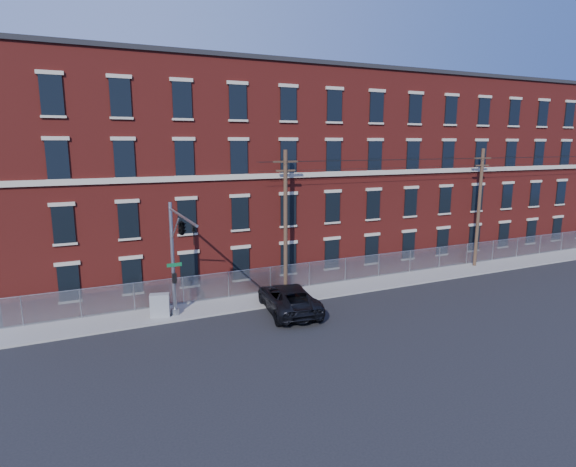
# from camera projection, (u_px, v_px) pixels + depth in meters

# --- Properties ---
(ground) EXTENTS (140.00, 140.00, 0.00)m
(ground) POSITION_uv_depth(u_px,v_px,m) (294.00, 326.00, 27.43)
(ground) COLOR black
(ground) RESTS_ON ground
(sidewalk) EXTENTS (65.00, 3.00, 0.12)m
(sidewalk) POSITION_uv_depth(u_px,v_px,m) (404.00, 279.00, 36.80)
(sidewalk) COLOR gray
(sidewalk) RESTS_ON ground
(mill_building) EXTENTS (55.30, 14.32, 16.30)m
(mill_building) POSITION_uv_depth(u_px,v_px,m) (347.00, 170.00, 43.24)
(mill_building) COLOR maroon
(mill_building) RESTS_ON ground
(chain_link_fence) EXTENTS (59.06, 0.06, 1.85)m
(chain_link_fence) POSITION_uv_depth(u_px,v_px,m) (395.00, 263.00, 37.77)
(chain_link_fence) COLOR #A5A8AD
(chain_link_fence) RESTS_ON ground
(traffic_signal_mast) EXTENTS (0.90, 6.75, 7.00)m
(traffic_signal_mast) POSITION_uv_depth(u_px,v_px,m) (180.00, 238.00, 25.90)
(traffic_signal_mast) COLOR #9EA0A5
(traffic_signal_mast) RESTS_ON ground
(utility_pole_near) EXTENTS (1.80, 0.28, 10.00)m
(utility_pole_near) POSITION_uv_depth(u_px,v_px,m) (286.00, 220.00, 32.24)
(utility_pole_near) COLOR #4E3727
(utility_pole_near) RESTS_ON ground
(utility_pole_mid) EXTENTS (1.80, 0.28, 10.00)m
(utility_pole_mid) POSITION_uv_depth(u_px,v_px,m) (479.00, 206.00, 39.61)
(utility_pole_mid) COLOR #4E3727
(utility_pole_mid) RESTS_ON ground
(overhead_wires) EXTENTS (40.00, 0.62, 0.62)m
(overhead_wires) POSITION_uv_depth(u_px,v_px,m) (483.00, 161.00, 38.89)
(overhead_wires) COLOR black
(overhead_wires) RESTS_ON ground
(pickup_truck) EXTENTS (3.73, 6.62, 1.75)m
(pickup_truck) POSITION_uv_depth(u_px,v_px,m) (288.00, 298.00, 29.67)
(pickup_truck) COLOR black
(pickup_truck) RESTS_ON ground
(utility_cabinet) EXTENTS (1.25, 0.83, 1.43)m
(utility_cabinet) POSITION_uv_depth(u_px,v_px,m) (160.00, 305.00, 28.50)
(utility_cabinet) COLOR gray
(utility_cabinet) RESTS_ON sidewalk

